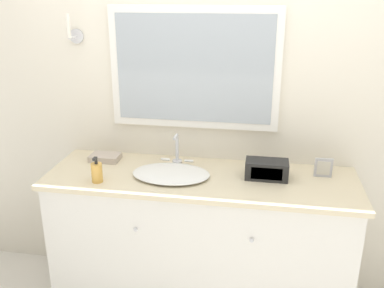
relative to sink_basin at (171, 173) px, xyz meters
name	(u,v)px	position (x,y,z in m)	size (l,w,h in m)	color
wall_back	(208,101)	(0.17, 0.34, 0.36)	(8.00, 0.18, 2.55)	silver
vanity_counter	(200,242)	(0.17, 0.02, -0.47)	(1.84, 0.59, 0.90)	silver
sink_basin	(171,173)	(0.00, 0.00, 0.00)	(0.46, 0.37, 0.21)	white
soap_bottle	(97,172)	(-0.40, -0.15, 0.04)	(0.06, 0.06, 0.15)	gold
appliance_box	(267,169)	(0.55, 0.06, 0.03)	(0.25, 0.13, 0.11)	black
picture_frame	(323,168)	(0.88, 0.14, 0.04)	(0.10, 0.01, 0.12)	#B2B2B7
hand_towel_near_sink	(105,157)	(-0.47, 0.17, 0.00)	(0.19, 0.13, 0.04)	#B7A899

